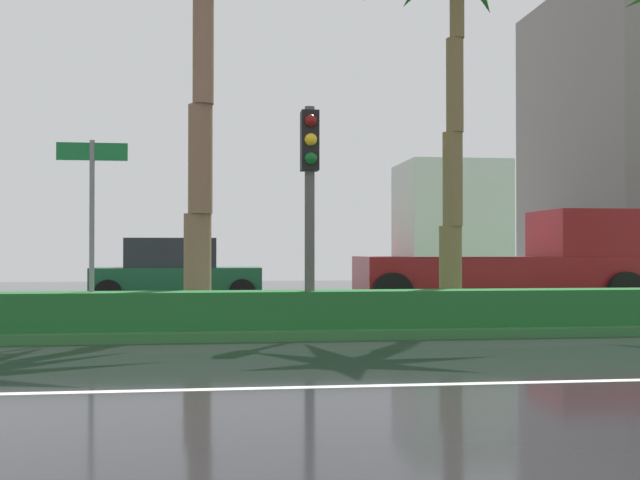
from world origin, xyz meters
The scene contains 7 objects.
ground_plane centered at (0.00, 9.00, -0.05)m, with size 90.00×42.00×0.10m, color black.
median_strip centered at (0.00, 8.00, 0.07)m, with size 85.50×4.00×0.15m, color #2D6B33.
median_hedge centered at (0.00, 6.60, 0.45)m, with size 76.50×0.70×0.60m.
traffic_signal_median_right centered at (3.85, 6.46, 2.61)m, with size 0.28×0.43×3.56m.
street_name_sign centered at (0.41, 6.73, 2.08)m, with size 1.10×0.08×3.00m.
car_in_traffic_leading centered at (1.27, 14.71, 0.83)m, with size 4.30×2.02×1.72m.
box_truck_following centered at (8.77, 11.93, 1.55)m, with size 6.40×2.64×3.46m.
Camera 1 is at (2.45, -5.97, 1.41)m, focal length 43.90 mm.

